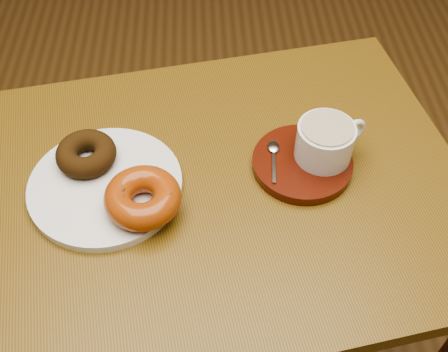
{
  "coord_description": "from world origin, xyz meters",
  "views": [
    {
      "loc": [
        0.02,
        -0.63,
        1.49
      ],
      "look_at": [
        0.04,
        -0.05,
        0.8
      ],
      "focal_mm": 45.0,
      "sensor_mm": 36.0,
      "label": 1
    }
  ],
  "objects_px": {
    "cafe_table": "(213,228)",
    "coffee_cup": "(326,141)",
    "donut_plate": "(106,186)",
    "saucer": "(302,163)"
  },
  "relations": [
    {
      "from": "cafe_table",
      "to": "coffee_cup",
      "type": "xyz_separation_m",
      "value": [
        0.19,
        0.04,
        0.18
      ]
    },
    {
      "from": "cafe_table",
      "to": "donut_plate",
      "type": "distance_m",
      "value": 0.22
    },
    {
      "from": "cafe_table",
      "to": "saucer",
      "type": "xyz_separation_m",
      "value": [
        0.15,
        0.03,
        0.13
      ]
    },
    {
      "from": "cafe_table",
      "to": "coffee_cup",
      "type": "relative_size",
      "value": 7.75
    },
    {
      "from": "donut_plate",
      "to": "saucer",
      "type": "distance_m",
      "value": 0.32
    },
    {
      "from": "donut_plate",
      "to": "saucer",
      "type": "relative_size",
      "value": 1.49
    },
    {
      "from": "cafe_table",
      "to": "donut_plate",
      "type": "height_order",
      "value": "donut_plate"
    },
    {
      "from": "saucer",
      "to": "coffee_cup",
      "type": "xyz_separation_m",
      "value": [
        0.04,
        0.01,
        0.04
      ]
    },
    {
      "from": "saucer",
      "to": "coffee_cup",
      "type": "height_order",
      "value": "coffee_cup"
    },
    {
      "from": "cafe_table",
      "to": "coffee_cup",
      "type": "distance_m",
      "value": 0.26
    }
  ]
}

